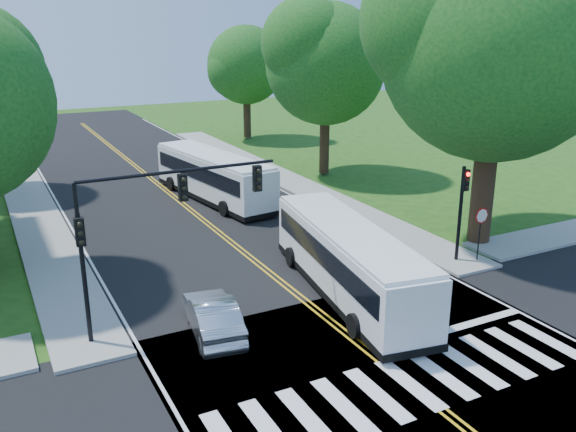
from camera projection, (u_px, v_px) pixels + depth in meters
ground at (400, 376)px, 19.08m from camera, size 140.00×140.00×0.00m
road at (203, 220)px, 34.30m from camera, size 14.00×96.00×0.01m
cross_road at (400, 376)px, 19.08m from camera, size 60.00×12.00×0.01m
center_line at (181, 202)px, 37.68m from camera, size 0.36×70.00×0.01m
edge_line_w at (66, 217)px, 34.68m from camera, size 0.12×70.00×0.01m
edge_line_e at (279, 189)px, 40.67m from camera, size 0.12×70.00×0.01m
crosswalk at (410, 384)px, 18.65m from camera, size 12.60×3.00×0.01m
stop_bar at (450, 329)px, 21.97m from camera, size 6.60×0.40×0.01m
sidewalk_nw at (32, 206)px, 36.54m from camera, size 2.60×40.00×0.15m
sidewalk_ne at (279, 176)px, 43.85m from camera, size 2.60×40.00×0.15m
tree_ne_big at (497, 45)px, 27.78m from camera, size 10.80×10.80×14.91m
tree_east_mid at (326, 64)px, 42.06m from camera, size 8.40×8.40×11.93m
tree_east_far at (246, 65)px, 56.33m from camera, size 7.20×7.20×10.34m
signal_nw at (151, 215)px, 20.61m from camera, size 7.15×0.46×5.66m
signal_ne at (462, 201)px, 27.24m from camera, size 0.30×0.46×4.40m
stop_sign at (481, 221)px, 27.48m from camera, size 0.76×0.08×2.53m
bus_lead at (348, 260)px, 24.39m from camera, size 4.12×11.29×2.86m
bus_follow at (213, 176)px, 37.78m from camera, size 3.99×11.40×2.89m
hatchback at (213, 316)px, 21.46m from camera, size 2.12×4.45×1.41m
suv at (326, 212)px, 33.45m from camera, size 3.73×5.31×1.35m
dark_sedan at (320, 217)px, 32.71m from camera, size 2.34×4.35×1.20m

